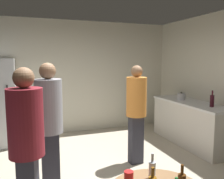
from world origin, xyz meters
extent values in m
cube|color=beige|center=(0.00, 2.63, 1.35)|extent=(5.32, 0.06, 2.70)
cube|color=#262628|center=(-1.28, 1.86, 0.99)|extent=(0.03, 0.03, 0.60)
cube|color=beige|center=(2.28, 0.90, 0.43)|extent=(0.60, 1.94, 0.86)
cube|color=silver|center=(2.28, 0.90, 0.88)|extent=(0.64, 1.98, 0.04)
cylinder|color=#B2B2B7|center=(2.23, 1.19, 0.97)|extent=(0.17, 0.17, 0.14)
sphere|color=black|center=(2.23, 1.19, 1.06)|extent=(0.04, 0.04, 0.04)
cone|color=#B2B2B7|center=(2.35, 1.19, 0.98)|extent=(0.09, 0.04, 0.06)
cylinder|color=#3F141E|center=(2.29, 0.35, 1.01)|extent=(0.08, 0.08, 0.22)
cylinder|color=#3F141E|center=(2.29, 0.35, 1.17)|extent=(0.03, 0.03, 0.09)
cylinder|color=#8C5919|center=(-0.07, -1.58, 0.93)|extent=(0.02, 0.02, 0.08)
cylinder|color=#593314|center=(0.16, -1.62, 0.93)|extent=(0.02, 0.02, 0.08)
cylinder|color=silver|center=(0.06, -1.34, 0.81)|extent=(0.06, 0.06, 0.15)
cylinder|color=silver|center=(0.06, -1.34, 0.93)|extent=(0.02, 0.02, 0.08)
cylinder|color=red|center=(-0.17, -1.35, 0.79)|extent=(0.08, 0.08, 0.11)
cylinder|color=maroon|center=(-0.97, -0.70, 1.17)|extent=(0.41, 0.41, 0.67)
sphere|color=#8C6647|center=(-0.97, -0.70, 1.61)|extent=(0.20, 0.20, 0.20)
cube|color=#2D2D38|center=(0.79, 0.46, 0.41)|extent=(0.23, 0.18, 0.83)
cylinder|color=orange|center=(0.79, 0.46, 1.16)|extent=(0.35, 0.35, 0.66)
sphere|color=#8C6647|center=(0.79, 0.46, 1.58)|extent=(0.20, 0.20, 0.20)
cube|color=#2D2D38|center=(-0.69, -0.06, 0.43)|extent=(0.22, 0.18, 0.86)
cylinder|color=gray|center=(-0.69, -0.06, 1.20)|extent=(0.35, 0.35, 0.68)
sphere|color=#8C6647|center=(-0.69, -0.06, 1.64)|extent=(0.20, 0.20, 0.20)
camera|label=1|loc=(-0.96, -3.07, 1.78)|focal=38.01mm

